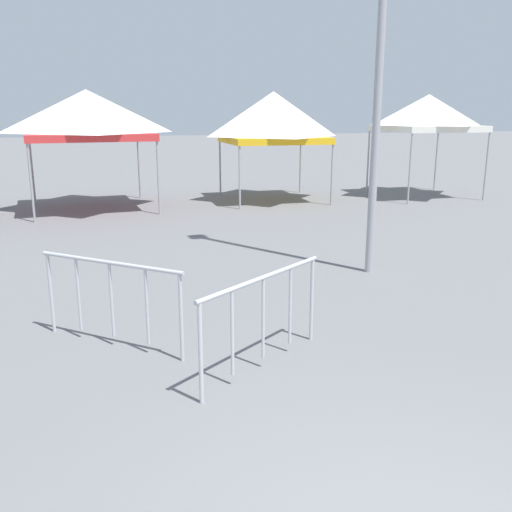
% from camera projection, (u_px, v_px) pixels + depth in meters
% --- Properties ---
extents(canopy_tent_right_of_center, '(3.55, 3.55, 3.42)m').
position_uv_depth(canopy_tent_right_of_center, '(87.00, 115.00, 15.87)').
color(canopy_tent_right_of_center, '#9E9EA3').
rests_on(canopy_tent_right_of_center, ground).
extents(canopy_tent_behind_center, '(3.27, 3.27, 3.43)m').
position_uv_depth(canopy_tent_behind_center, '(273.00, 117.00, 17.55)').
color(canopy_tent_behind_center, '#9E9EA3').
rests_on(canopy_tent_behind_center, ground).
extents(canopy_tent_left_of_center, '(3.08, 3.08, 3.37)m').
position_uv_depth(canopy_tent_left_of_center, '(428.00, 113.00, 18.37)').
color(canopy_tent_left_of_center, '#9E9EA3').
rests_on(canopy_tent_left_of_center, ground).
extents(crowd_barrier_mid_lot, '(1.51, 1.53, 1.08)m').
position_uv_depth(crowd_barrier_mid_lot, '(111.00, 287.00, 6.62)').
color(crowd_barrier_mid_lot, '#B7BABF').
rests_on(crowd_barrier_mid_lot, ground).
extents(crowd_barrier_by_lift, '(1.79, 1.19, 1.08)m').
position_uv_depth(crowd_barrier_by_lift, '(263.00, 304.00, 6.03)').
color(crowd_barrier_by_lift, '#B7BABF').
rests_on(crowd_barrier_by_lift, ground).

